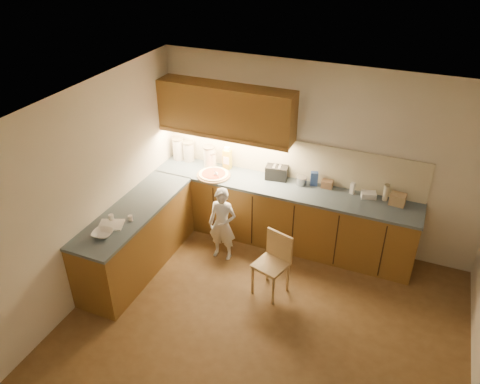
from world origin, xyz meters
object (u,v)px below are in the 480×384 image
at_px(pizza_on_board, 214,175).
at_px(oil_jug, 227,159).
at_px(wooden_chair, 274,259).
at_px(child, 222,224).
at_px(toaster, 277,173).

bearing_deg(pizza_on_board, oil_jug, 73.79).
bearing_deg(pizza_on_board, wooden_chair, -36.37).
height_order(pizza_on_board, oil_jug, oil_jug).
xyz_separation_m(child, toaster, (0.47, 0.83, 0.48)).
relative_size(child, wooden_chair, 1.30).
distance_m(wooden_chair, toaster, 1.37).
bearing_deg(toaster, wooden_chair, -79.82).
distance_m(child, oil_jug, 1.05).
bearing_deg(toaster, pizza_on_board, -170.83).
relative_size(wooden_chair, toaster, 2.51).
height_order(wooden_chair, toaster, toaster).
xyz_separation_m(pizza_on_board, child, (0.39, -0.56, -0.40)).
bearing_deg(toaster, child, -127.93).
bearing_deg(child, toaster, 58.18).
bearing_deg(child, oil_jug, 107.30).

